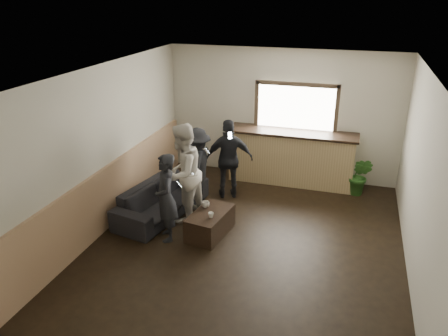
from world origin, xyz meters
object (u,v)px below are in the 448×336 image
(potted_plant, at_px, (360,176))
(person_c, at_px, (197,166))
(coffee_table, at_px, (210,223))
(person_d, at_px, (229,159))
(cup_b, at_px, (211,215))
(bar_counter, at_px, (291,154))
(person_b, at_px, (183,173))
(sofa, at_px, (162,199))
(cup_a, at_px, (206,204))
(person_a, at_px, (166,198))

(potted_plant, bearing_deg, person_c, -158.20)
(coffee_table, relative_size, person_d, 0.59)
(cup_b, height_order, person_c, person_c)
(bar_counter, xyz_separation_m, cup_b, (-0.89, -2.77, -0.18))
(potted_plant, relative_size, person_c, 0.55)
(potted_plant, distance_m, person_d, 2.67)
(person_b, xyz_separation_m, person_d, (0.53, 1.13, -0.10))
(coffee_table, bearing_deg, person_b, 148.39)
(person_d, bearing_deg, person_c, 16.29)
(potted_plant, distance_m, person_c, 3.29)
(sofa, bearing_deg, person_c, -22.08)
(cup_b, relative_size, person_b, 0.05)
(person_d, bearing_deg, cup_a, 68.66)
(sofa, height_order, cup_a, sofa)
(person_b, bearing_deg, person_d, 167.12)
(bar_counter, distance_m, cup_a, 2.69)
(sofa, xyz_separation_m, cup_b, (1.16, -0.61, 0.16))
(bar_counter, xyz_separation_m, person_a, (-1.60, -2.93, 0.11))
(coffee_table, height_order, cup_b, cup_b)
(bar_counter, bearing_deg, person_d, -134.68)
(coffee_table, relative_size, person_a, 0.62)
(cup_a, distance_m, person_c, 1.13)
(person_b, bearing_deg, cup_a, 77.12)
(cup_a, bearing_deg, coffee_table, -49.96)
(cup_a, height_order, person_d, person_d)
(cup_a, height_order, potted_plant, potted_plant)
(cup_b, bearing_deg, person_b, 142.11)
(person_b, bearing_deg, potted_plant, 134.78)
(cup_b, bearing_deg, person_a, -166.76)
(sofa, distance_m, person_b, 0.75)
(bar_counter, bearing_deg, sofa, -133.49)
(cup_b, bearing_deg, bar_counter, 72.22)
(person_b, xyz_separation_m, person_c, (-0.00, 0.73, -0.15))
(cup_a, distance_m, person_a, 0.76)
(bar_counter, bearing_deg, person_c, -137.26)
(potted_plant, xyz_separation_m, person_b, (-3.04, -1.95, 0.49))
(person_c, distance_m, person_d, 0.66)
(bar_counter, relative_size, person_a, 1.79)
(potted_plant, bearing_deg, cup_a, -139.19)
(coffee_table, relative_size, cup_b, 10.27)
(coffee_table, bearing_deg, person_d, 94.21)
(cup_a, relative_size, person_c, 0.09)
(coffee_table, distance_m, person_a, 0.90)
(coffee_table, xyz_separation_m, person_d, (-0.11, 1.52, 0.59))
(bar_counter, bearing_deg, person_a, -118.60)
(coffee_table, relative_size, person_c, 0.63)
(sofa, xyz_separation_m, person_b, (0.45, -0.05, 0.60))
(person_c, xyz_separation_m, person_d, (0.53, 0.39, 0.05))
(person_a, distance_m, person_c, 1.46)
(sofa, distance_m, person_c, 0.93)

